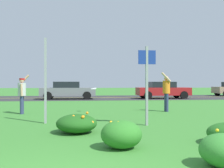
{
  "coord_description": "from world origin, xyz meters",
  "views": [
    {
      "loc": [
        0.32,
        -2.99,
        1.35
      ],
      "look_at": [
        1.58,
        7.9,
        1.31
      ],
      "focal_mm": 43.48,
      "sensor_mm": 36.0,
      "label": 1
    }
  ],
  "objects_px": {
    "person_thrower_red_cap_gray_shirt": "(22,92)",
    "car_red_center_right": "(163,90)",
    "car_gray_center_left": "(68,90)",
    "sign_post_near_path": "(45,81)",
    "sign_post_by_roadside": "(147,77)",
    "person_catcher_orange_shirt": "(166,90)",
    "frisbee_white": "(94,89)"
  },
  "relations": [
    {
      "from": "person_thrower_red_cap_gray_shirt",
      "to": "person_catcher_orange_shirt",
      "type": "distance_m",
      "value": 6.55
    },
    {
      "from": "car_red_center_right",
      "to": "sign_post_by_roadside",
      "type": "bearing_deg",
      "value": -109.08
    },
    {
      "from": "person_thrower_red_cap_gray_shirt",
      "to": "person_catcher_orange_shirt",
      "type": "height_order",
      "value": "person_catcher_orange_shirt"
    },
    {
      "from": "sign_post_near_path",
      "to": "frisbee_white",
      "type": "bearing_deg",
      "value": 60.75
    },
    {
      "from": "person_catcher_orange_shirt",
      "to": "car_red_center_right",
      "type": "distance_m",
      "value": 10.89
    },
    {
      "from": "sign_post_by_roadside",
      "to": "car_red_center_right",
      "type": "distance_m",
      "value": 15.27
    },
    {
      "from": "sign_post_by_roadside",
      "to": "car_gray_center_left",
      "type": "height_order",
      "value": "sign_post_by_roadside"
    },
    {
      "from": "sign_post_near_path",
      "to": "car_red_center_right",
      "type": "height_order",
      "value": "sign_post_near_path"
    },
    {
      "from": "frisbee_white",
      "to": "car_red_center_right",
      "type": "distance_m",
      "value": 12.31
    },
    {
      "from": "person_catcher_orange_shirt",
      "to": "frisbee_white",
      "type": "xyz_separation_m",
      "value": [
        -3.42,
        -0.01,
        0.08
      ]
    },
    {
      "from": "person_catcher_orange_shirt",
      "to": "car_gray_center_left",
      "type": "xyz_separation_m",
      "value": [
        -5.08,
        10.44,
        -0.26
      ]
    },
    {
      "from": "sign_post_near_path",
      "to": "car_red_center_right",
      "type": "distance_m",
      "value": 15.91
    },
    {
      "from": "frisbee_white",
      "to": "car_red_center_right",
      "type": "relative_size",
      "value": 0.06
    },
    {
      "from": "sign_post_by_roadside",
      "to": "person_thrower_red_cap_gray_shirt",
      "type": "relative_size",
      "value": 1.46
    },
    {
      "from": "frisbee_white",
      "to": "car_gray_center_left",
      "type": "distance_m",
      "value": 10.59
    },
    {
      "from": "frisbee_white",
      "to": "car_red_center_right",
      "type": "bearing_deg",
      "value": 58.19
    },
    {
      "from": "sign_post_by_roadside",
      "to": "frisbee_white",
      "type": "bearing_deg",
      "value": 110.75
    },
    {
      "from": "sign_post_near_path",
      "to": "person_thrower_red_cap_gray_shirt",
      "type": "relative_size",
      "value": 1.65
    },
    {
      "from": "car_red_center_right",
      "to": "frisbee_white",
      "type": "bearing_deg",
      "value": -121.81
    },
    {
      "from": "person_thrower_red_cap_gray_shirt",
      "to": "car_red_center_right",
      "type": "relative_size",
      "value": 0.38
    },
    {
      "from": "sign_post_by_roadside",
      "to": "car_red_center_right",
      "type": "xyz_separation_m",
      "value": [
        4.98,
        14.41,
        -0.78
      ]
    },
    {
      "from": "person_thrower_red_cap_gray_shirt",
      "to": "car_gray_center_left",
      "type": "bearing_deg",
      "value": 82.2
    },
    {
      "from": "sign_post_by_roadside",
      "to": "car_gray_center_left",
      "type": "bearing_deg",
      "value": 102.36
    },
    {
      "from": "person_thrower_red_cap_gray_shirt",
      "to": "car_gray_center_left",
      "type": "relative_size",
      "value": 0.38
    },
    {
      "from": "sign_post_near_path",
      "to": "car_gray_center_left",
      "type": "xyz_separation_m",
      "value": [
        0.1,
        13.59,
        -0.69
      ]
    },
    {
      "from": "person_thrower_red_cap_gray_shirt",
      "to": "car_red_center_right",
      "type": "xyz_separation_m",
      "value": [
        9.61,
        10.68,
        -0.21
      ]
    },
    {
      "from": "frisbee_white",
      "to": "sign_post_by_roadside",
      "type": "bearing_deg",
      "value": -69.25
    },
    {
      "from": "frisbee_white",
      "to": "person_thrower_red_cap_gray_shirt",
      "type": "bearing_deg",
      "value": -175.81
    },
    {
      "from": "person_catcher_orange_shirt",
      "to": "person_thrower_red_cap_gray_shirt",
      "type": "bearing_deg",
      "value": -177.9
    },
    {
      "from": "car_gray_center_left",
      "to": "car_red_center_right",
      "type": "distance_m",
      "value": 8.14
    },
    {
      "from": "car_gray_center_left",
      "to": "sign_post_near_path",
      "type": "bearing_deg",
      "value": -90.4
    },
    {
      "from": "person_thrower_red_cap_gray_shirt",
      "to": "frisbee_white",
      "type": "relative_size",
      "value": 6.37
    }
  ]
}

